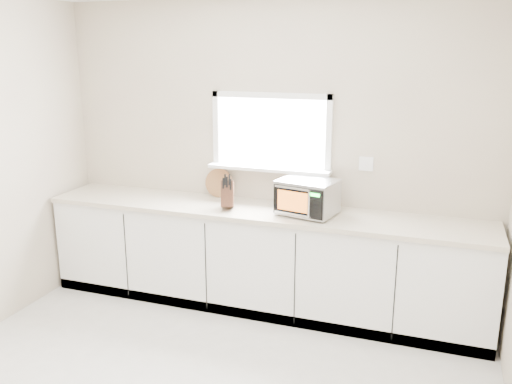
% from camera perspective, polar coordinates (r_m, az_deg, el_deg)
% --- Properties ---
extents(back_wall, '(4.00, 0.17, 2.70)m').
position_cam_1_polar(back_wall, '(4.89, 1.64, 4.17)').
color(back_wall, beige).
rests_on(back_wall, ground).
extents(cabinets, '(3.92, 0.60, 0.88)m').
position_cam_1_polar(cabinets, '(4.88, 0.48, -7.17)').
color(cabinets, white).
rests_on(cabinets, ground).
extents(countertop, '(3.92, 0.64, 0.04)m').
position_cam_1_polar(countertop, '(4.72, 0.46, -2.02)').
color(countertop, beige).
rests_on(countertop, cabinets).
extents(microwave, '(0.52, 0.45, 0.30)m').
position_cam_1_polar(microwave, '(4.53, 5.42, -0.49)').
color(microwave, black).
rests_on(microwave, countertop).
extents(knife_block, '(0.17, 0.24, 0.32)m').
position_cam_1_polar(knife_block, '(4.69, -3.02, -0.15)').
color(knife_block, '#4D2C1B').
rests_on(knife_block, countertop).
extents(cutting_board, '(0.27, 0.06, 0.27)m').
position_cam_1_polar(cutting_board, '(5.07, -3.93, 0.96)').
color(cutting_board, olive).
rests_on(cutting_board, countertop).
extents(coffee_grinder, '(0.13, 0.13, 0.19)m').
position_cam_1_polar(coffee_grinder, '(4.55, 5.04, -1.19)').
color(coffee_grinder, '#B0B3B8').
rests_on(coffee_grinder, countertop).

